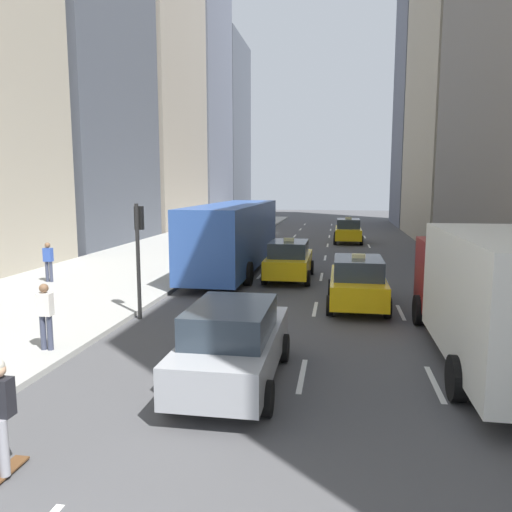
% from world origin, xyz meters
% --- Properties ---
extents(sidewalk_left, '(8.00, 66.00, 0.15)m').
position_xyz_m(sidewalk_left, '(-7.00, 27.00, 0.07)').
color(sidewalk_left, '#9E9E99').
rests_on(sidewalk_left, ground).
extents(lane_markings, '(5.72, 56.00, 0.01)m').
position_xyz_m(lane_markings, '(2.60, 23.00, 0.01)').
color(lane_markings, white).
rests_on(lane_markings, ground).
extents(building_row_left, '(6.00, 78.98, 35.48)m').
position_xyz_m(building_row_left, '(-14.00, 37.62, 14.74)').
color(building_row_left, '#A89E89').
rests_on(building_row_left, ground).
extents(building_row_right, '(6.00, 58.22, 37.58)m').
position_xyz_m(building_row_right, '(12.00, 30.35, 14.89)').
color(building_row_right, gray).
rests_on(building_row_right, ground).
extents(taxi_lead, '(2.02, 4.40, 1.87)m').
position_xyz_m(taxi_lead, '(4.00, 33.82, 0.88)').
color(taxi_lead, yellow).
rests_on(taxi_lead, ground).
extents(taxi_second, '(2.02, 4.40, 1.87)m').
position_xyz_m(taxi_second, '(4.00, 14.53, 0.88)').
color(taxi_second, yellow).
rests_on(taxi_second, ground).
extents(taxi_third, '(2.02, 4.40, 1.87)m').
position_xyz_m(taxi_third, '(1.20, 19.12, 0.88)').
color(taxi_third, yellow).
rests_on(taxi_third, ground).
extents(sedan_black_near, '(2.02, 4.60, 1.75)m').
position_xyz_m(sedan_black_near, '(1.20, 7.34, 0.89)').
color(sedan_black_near, '#9EA0A5').
rests_on(sedan_black_near, ground).
extents(city_bus, '(2.80, 11.61, 3.25)m').
position_xyz_m(city_bus, '(-1.61, 20.78, 1.79)').
color(city_bus, '#2D519E').
rests_on(city_bus, ground).
extents(box_truck, '(2.58, 8.40, 3.15)m').
position_xyz_m(box_truck, '(6.80, 9.38, 1.71)').
color(box_truck, maroon).
rests_on(box_truck, ground).
extents(skateboarder, '(0.36, 0.80, 1.75)m').
position_xyz_m(skateboarder, '(-1.37, 3.52, 0.96)').
color(skateboarder, brown).
rests_on(skateboarder, ground).
extents(pedestrian_mid_block, '(0.36, 0.22, 1.65)m').
position_xyz_m(pedestrian_mid_block, '(-3.68, 8.29, 1.07)').
color(pedestrian_mid_block, '#383D51').
rests_on(pedestrian_mid_block, sidewalk_left).
extents(pedestrian_far_walking, '(0.36, 0.22, 1.65)m').
position_xyz_m(pedestrian_far_walking, '(-8.53, 16.22, 1.07)').
color(pedestrian_far_walking, '#383D51').
rests_on(pedestrian_far_walking, sidewalk_left).
extents(traffic_light_pole, '(0.24, 0.42, 3.60)m').
position_xyz_m(traffic_light_pole, '(-2.75, 11.95, 2.41)').
color(traffic_light_pole, black).
rests_on(traffic_light_pole, ground).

